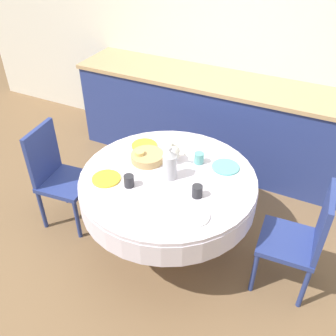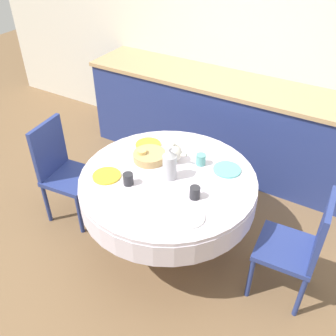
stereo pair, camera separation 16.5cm
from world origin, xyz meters
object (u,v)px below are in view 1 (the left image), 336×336
Objects in this scene: teapot at (172,153)px; coffee_carafe at (170,164)px; chair_left at (302,237)px; chair_right at (57,173)px.

coffee_carafe is at bearing -68.06° from teapot.
chair_right is at bearing 91.33° from chair_left.
teapot is (-0.08, 0.19, -0.04)m from coffee_carafe.
chair_right is 1.04m from teapot.
chair_right is 3.45× the size of coffee_carafe.
teapot is at bearing 111.94° from coffee_carafe.
chair_left is 3.45× the size of coffee_carafe.
teapot is (-1.07, 0.13, 0.31)m from chair_left.
coffee_carafe reaches higher than chair_left.
chair_right is at bearing -173.69° from coffee_carafe.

